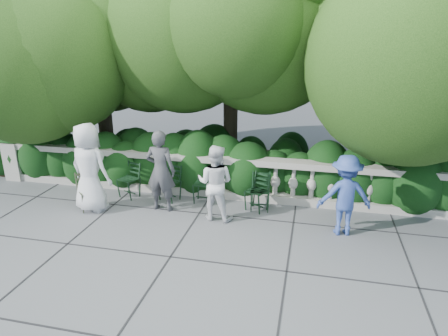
% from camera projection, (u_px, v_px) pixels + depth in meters
% --- Properties ---
extents(ground, '(90.00, 90.00, 0.00)m').
position_uv_depth(ground, '(213.00, 233.00, 7.73)').
color(ground, '#56585E').
rests_on(ground, ground).
extents(balustrade, '(12.00, 0.44, 1.00)m').
position_uv_depth(balustrade, '(232.00, 178.00, 9.23)').
color(balustrade, '#9E998E').
rests_on(balustrade, ground).
extents(shrub_hedge, '(15.00, 2.60, 1.70)m').
position_uv_depth(shrub_hedge, '(241.00, 180.00, 10.49)').
color(shrub_hedge, black).
rests_on(shrub_hedge, ground).
extents(tree_canopy, '(15.04, 6.52, 6.78)m').
position_uv_depth(tree_canopy, '(274.00, 20.00, 9.24)').
color(tree_canopy, '#3F3023').
rests_on(tree_canopy, ground).
extents(chair_a, '(0.58, 0.61, 0.84)m').
position_uv_depth(chair_a, '(166.00, 202.00, 9.14)').
color(chair_a, black).
rests_on(chair_a, ground).
extents(chair_b, '(0.46, 0.50, 0.84)m').
position_uv_depth(chair_b, '(202.00, 205.00, 9.00)').
color(chair_b, black).
rests_on(chair_b, ground).
extents(chair_c, '(0.57, 0.60, 0.84)m').
position_uv_depth(chair_c, '(126.00, 199.00, 9.31)').
color(chair_c, black).
rests_on(chair_c, ground).
extents(chair_d, '(0.47, 0.51, 0.84)m').
position_uv_depth(chair_d, '(259.00, 212.00, 8.62)').
color(chair_d, black).
rests_on(chair_d, ground).
extents(chair_e, '(0.61, 0.62, 0.84)m').
position_uv_depth(chair_e, '(252.00, 212.00, 8.62)').
color(chair_e, black).
rests_on(chair_e, ground).
extents(chair_weathered, '(0.65, 0.65, 0.84)m').
position_uv_depth(chair_weathered, '(92.00, 211.00, 8.66)').
color(chair_weathered, black).
rests_on(chair_weathered, ground).
extents(person_businessman, '(1.05, 0.81, 1.93)m').
position_uv_depth(person_businessman, '(89.00, 168.00, 8.45)').
color(person_businessman, white).
rests_on(person_businessman, ground).
extents(person_woman_grey, '(0.66, 0.44, 1.78)m').
position_uv_depth(person_woman_grey, '(161.00, 171.00, 8.49)').
color(person_woman_grey, '#414146').
rests_on(person_woman_grey, ground).
extents(person_casual_man, '(0.82, 0.67, 1.58)m').
position_uv_depth(person_casual_man, '(215.00, 183.00, 8.10)').
color(person_casual_man, white).
rests_on(person_casual_man, ground).
extents(person_older_blue, '(1.11, 0.77, 1.57)m').
position_uv_depth(person_older_blue, '(345.00, 195.00, 7.49)').
color(person_older_blue, '#344E9D').
rests_on(person_older_blue, ground).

